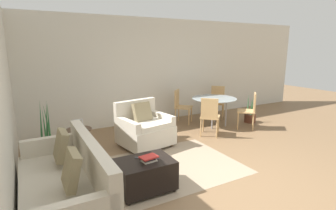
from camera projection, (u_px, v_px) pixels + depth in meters
The scene contains 19 objects.
ground_plane at pixel (227, 184), 3.92m from camera, with size 20.00×20.00×0.00m, color brown.
wall_back at pixel (133, 72), 6.77m from camera, with size 12.00×0.06×2.75m.
wall_left at pixel (3, 93), 3.59m from camera, with size 0.06×12.00×2.75m.
area_rug at pixel (153, 170), 4.33m from camera, with size 2.94×1.81×0.01m.
couch at pixel (66, 187), 3.25m from camera, with size 0.90×2.08×0.89m.
armchair at pixel (144, 129), 5.37m from camera, with size 1.10×1.02×0.91m.
ottoman at pixel (145, 174), 3.70m from camera, with size 0.78×0.57×0.45m.
book_stack at pixel (149, 158), 3.62m from camera, with size 0.26×0.20×0.08m.
tv_remote_primary at pixel (156, 157), 3.76m from camera, with size 0.07×0.17×0.01m.
tv_remote_secondary at pixel (140, 158), 3.73m from camera, with size 0.13×0.13×0.01m.
potted_plant at pixel (49, 151), 4.61m from camera, with size 0.43×0.43×1.12m.
side_table at pixel (79, 137), 4.85m from camera, with size 0.47×0.47×0.52m.
picture_frame at pixel (78, 124), 4.80m from camera, with size 0.17×0.07×0.19m.
dining_table at pixel (214, 101), 6.71m from camera, with size 1.13×1.13×0.73m.
dining_chair_near_left at pixel (210, 114), 5.91m from camera, with size 0.59×0.59×0.90m.
dining_chair_near_right at pixel (250, 108), 6.50m from camera, with size 0.59×0.59×0.90m.
dining_chair_far_left at pixel (180, 104), 6.98m from camera, with size 0.59×0.59×0.90m.
dining_chair_far_right at pixel (217, 100), 7.57m from camera, with size 0.59×0.59×0.90m.
potted_plant_small at pixel (250, 116), 7.11m from camera, with size 0.30×0.30×0.76m.
Camera 1 is at (-2.51, -2.69, 1.99)m, focal length 28.00 mm.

